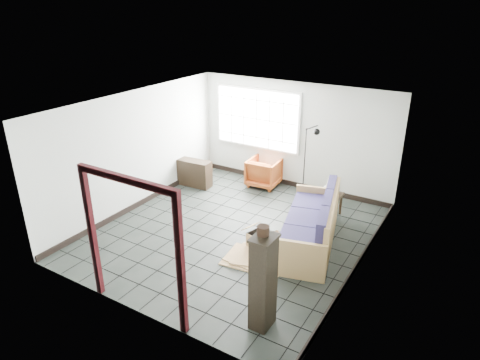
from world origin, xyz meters
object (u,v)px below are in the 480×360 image
Objects in this scene: tall_shelf at (263,282)px; side_table at (330,198)px; armchair at (264,171)px; futon_sofa at (313,227)px.

side_table is at bearing 95.92° from tall_shelf.
armchair is 2.10m from side_table.
side_table is (1.98, -0.70, 0.04)m from armchair.
armchair is at bearing 160.41° from side_table.
side_table is (-0.15, 1.31, 0.04)m from futon_sofa.
tall_shelf is at bearing -84.36° from side_table.
futon_sofa is 4.88× the size of side_table.
futon_sofa is at bearing -83.61° from side_table.
futon_sofa is 2.44m from tall_shelf.
futon_sofa is at bearing 95.51° from tall_shelf.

